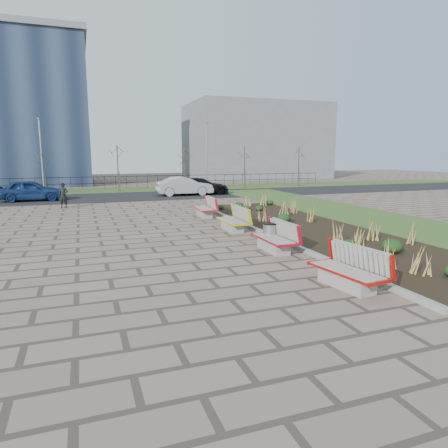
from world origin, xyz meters
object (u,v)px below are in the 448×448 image
object	(u,v)px
bench_d	(204,207)
car_blue	(31,190)
bench_c	(232,219)
litter_bin	(270,235)
lamp_west	(42,157)
bench_b	(273,237)
car_silver	(185,186)
lamp_east	(207,157)
car_black	(201,186)
pedestrian	(63,195)
bench_a	(347,268)

from	to	relation	value
bench_d	car_blue	distance (m)	14.44
bench_c	litter_bin	xyz separation A→B (m)	(0.22, -3.25, -0.08)
car_blue	lamp_west	bearing A→B (deg)	-6.42
bench_b	bench_c	distance (m)	3.96
bench_b	litter_bin	size ratio (longest dim) A/B	2.53
car_silver	lamp_east	bearing A→B (deg)	-34.19
bench_c	bench_d	size ratio (longest dim) A/B	1.00
litter_bin	car_black	world-z (taller)	car_black
bench_c	lamp_east	bearing A→B (deg)	76.88
bench_c	car_black	xyz separation A→B (m)	(3.16, 15.65, 0.19)
bench_d	pedestrian	distance (m)	9.42
car_blue	lamp_west	size ratio (longest dim) A/B	0.73
car_black	bench_a	bearing A→B (deg)	178.69
bench_b	litter_bin	bearing A→B (deg)	72.99
car_silver	lamp_west	bearing A→B (deg)	67.96
bench_c	litter_bin	world-z (taller)	bench_c
car_silver	pedestrian	bearing A→B (deg)	120.24
bench_a	lamp_west	distance (m)	29.37
bench_a	bench_c	world-z (taller)	same
car_blue	lamp_east	size ratio (longest dim) A/B	0.73
car_blue	car_silver	distance (m)	11.18
bench_a	bench_d	xyz separation A→B (m)	(0.00, 12.21, 0.00)
bench_c	pedestrian	size ratio (longest dim) A/B	1.34
bench_c	lamp_east	xyz separation A→B (m)	(5.00, 19.86, 2.54)
bench_d	car_silver	distance (m)	11.14
litter_bin	car_blue	distance (m)	20.77
pedestrian	lamp_west	xyz separation A→B (m)	(-1.83, 9.52, 2.26)
lamp_east	bench_c	bearing A→B (deg)	-104.13
bench_a	pedestrian	size ratio (longest dim) A/B	1.34
bench_d	litter_bin	world-z (taller)	bench_d
bench_a	car_blue	bearing A→B (deg)	104.68
car_silver	litter_bin	bearing A→B (deg)	176.76
bench_a	pedestrian	distance (m)	19.68
car_silver	lamp_west	distance (m)	11.88
bench_d	lamp_west	world-z (taller)	lamp_west
car_silver	lamp_east	world-z (taller)	lamp_east
bench_b	car_silver	size ratio (longest dim) A/B	0.47
pedestrian	lamp_east	size ratio (longest dim) A/B	0.26
bench_a	lamp_west	world-z (taller)	lamp_west
bench_d	car_black	xyz separation A→B (m)	(3.16, 11.42, 0.19)
bench_d	pedestrian	xyz separation A→B (m)	(-7.17, 6.11, 0.28)
bench_a	pedestrian	xyz separation A→B (m)	(-7.17, 18.32, 0.28)
bench_b	bench_c	world-z (taller)	same
pedestrian	car_silver	size ratio (longest dim) A/B	0.35
litter_bin	lamp_east	xyz separation A→B (m)	(4.78, 23.11, 2.62)
pedestrian	lamp_west	size ratio (longest dim) A/B	0.26
car_blue	litter_bin	bearing A→B (deg)	-152.75
bench_c	car_silver	world-z (taller)	car_silver
bench_d	lamp_east	world-z (taller)	lamp_east
pedestrian	lamp_west	distance (m)	9.95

